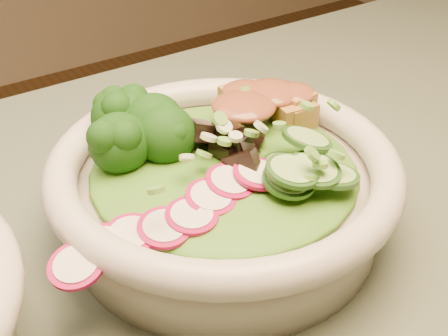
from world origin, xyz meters
TOP-DOWN VIEW (x-y plane):
  - dining_table at (0.00, 0.00)m, footprint 1.20×0.80m
  - salad_bowl at (-0.11, 0.05)m, footprint 0.29×0.29m
  - lettuce_bed at (-0.11, 0.05)m, footprint 0.22×0.22m
  - broccoli_florets at (-0.14, 0.11)m, footprint 0.11×0.10m
  - radish_slices at (-0.17, 0.01)m, footprint 0.13×0.09m
  - cucumber_slices at (-0.07, -0.01)m, footprint 0.10×0.10m
  - mushroom_heap at (-0.10, 0.06)m, footprint 0.10×0.10m
  - tofu_cubes at (-0.05, 0.09)m, footprint 0.12×0.10m
  - peanut_sauce at (-0.05, 0.09)m, footprint 0.08×0.06m
  - scallion_garnish at (-0.11, 0.05)m, footprint 0.21×0.21m

SIDE VIEW (x-z plane):
  - dining_table at x=0.00m, z-range 0.26..1.01m
  - salad_bowl at x=-0.11m, z-range 0.75..0.83m
  - lettuce_bed at x=-0.11m, z-range 0.80..0.83m
  - radish_slices at x=-0.17m, z-range 0.81..0.83m
  - cucumber_slices at x=-0.07m, z-range 0.81..0.85m
  - tofu_cubes at x=-0.05m, z-range 0.81..0.85m
  - mushroom_heap at x=-0.10m, z-range 0.81..0.85m
  - broccoli_florets at x=-0.14m, z-range 0.81..0.86m
  - scallion_garnish at x=-0.11m, z-range 0.83..0.85m
  - peanut_sauce at x=-0.05m, z-range 0.83..0.85m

